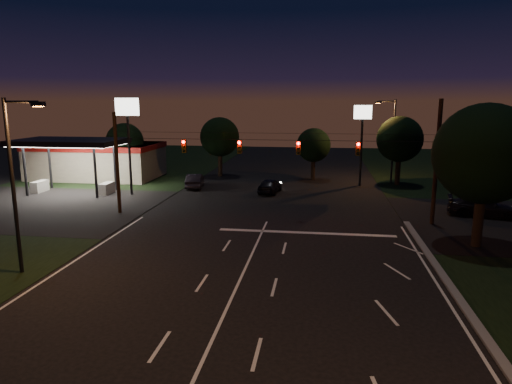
% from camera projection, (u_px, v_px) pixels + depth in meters
% --- Properties ---
extents(ground, '(140.00, 140.00, 0.00)m').
position_uv_depth(ground, '(230.00, 302.00, 20.36)').
color(ground, black).
rests_on(ground, ground).
extents(cross_street_left, '(20.00, 16.00, 0.02)m').
position_uv_depth(cross_street_left, '(36.00, 207.00, 38.67)').
color(cross_street_left, black).
rests_on(cross_street_left, ground).
extents(center_line, '(0.14, 40.00, 0.01)m').
position_uv_depth(center_line, '(192.00, 383.00, 14.53)').
color(center_line, silver).
rests_on(center_line, ground).
extents(stop_bar, '(12.00, 0.50, 0.01)m').
position_uv_depth(stop_bar, '(306.00, 233.00, 31.10)').
color(stop_bar, silver).
rests_on(stop_bar, ground).
extents(utility_pole_right, '(0.30, 0.30, 9.00)m').
position_uv_depth(utility_pole_right, '(432.00, 224.00, 33.24)').
color(utility_pole_right, black).
rests_on(utility_pole_right, ground).
extents(utility_pole_left, '(0.28, 0.28, 8.00)m').
position_uv_depth(utility_pole_left, '(120.00, 213.00, 36.59)').
color(utility_pole_left, black).
rests_on(utility_pole_left, ground).
extents(signal_span, '(24.00, 0.40, 1.56)m').
position_uv_depth(signal_span, '(269.00, 147.00, 33.80)').
color(signal_span, black).
rests_on(signal_span, ground).
extents(gas_station, '(14.20, 16.10, 5.25)m').
position_uv_depth(gas_station, '(95.00, 158.00, 52.43)').
color(gas_station, gray).
rests_on(gas_station, ground).
extents(pole_sign_left_near, '(2.20, 0.30, 9.10)m').
position_uv_depth(pole_sign_left_near, '(128.00, 121.00, 42.29)').
color(pole_sign_left_near, black).
rests_on(pole_sign_left_near, ground).
extents(pole_sign_right, '(1.80, 0.30, 8.40)m').
position_uv_depth(pole_sign_right, '(362.00, 126.00, 47.13)').
color(pole_sign_right, black).
rests_on(pole_sign_right, ground).
extents(street_light_left, '(2.20, 0.35, 9.00)m').
position_uv_depth(street_light_left, '(16.00, 174.00, 22.83)').
color(street_light_left, black).
rests_on(street_light_left, ground).
extents(street_light_right_far, '(2.20, 0.35, 9.00)m').
position_uv_depth(street_light_right_far, '(391.00, 135.00, 48.82)').
color(street_light_right_far, black).
rests_on(street_light_right_far, ground).
extents(tree_right_near, '(6.00, 6.00, 8.76)m').
position_uv_depth(tree_right_near, '(484.00, 155.00, 27.22)').
color(tree_right_near, black).
rests_on(tree_right_near, ground).
extents(tree_far_a, '(4.20, 4.20, 6.42)m').
position_uv_depth(tree_far_a, '(125.00, 142.00, 51.25)').
color(tree_far_a, black).
rests_on(tree_far_a, ground).
extents(tree_far_b, '(4.60, 4.60, 6.98)m').
position_uv_depth(tree_far_b, '(220.00, 137.00, 53.68)').
color(tree_far_b, black).
rests_on(tree_far_b, ground).
extents(tree_far_c, '(3.80, 3.80, 5.86)m').
position_uv_depth(tree_far_c, '(314.00, 146.00, 51.30)').
color(tree_far_c, black).
rests_on(tree_far_c, ground).
extents(tree_far_d, '(4.80, 4.80, 7.30)m').
position_uv_depth(tree_far_d, '(400.00, 140.00, 47.95)').
color(tree_far_d, black).
rests_on(tree_far_d, ground).
extents(tree_far_e, '(4.00, 4.00, 6.18)m').
position_uv_depth(tree_far_e, '(486.00, 150.00, 45.01)').
color(tree_far_e, black).
rests_on(tree_far_e, ground).
extents(car_oncoming_a, '(2.25, 4.37, 1.42)m').
position_uv_depth(car_oncoming_a, '(270.00, 186.00, 44.45)').
color(car_oncoming_a, black).
rests_on(car_oncoming_a, ground).
extents(car_oncoming_b, '(2.19, 4.55, 1.44)m').
position_uv_depth(car_oncoming_b, '(195.00, 181.00, 47.14)').
color(car_oncoming_b, black).
rests_on(car_oncoming_b, ground).
extents(car_cross, '(5.68, 3.25, 1.55)m').
position_uv_depth(car_cross, '(484.00, 207.00, 35.28)').
color(car_cross, black).
rests_on(car_cross, ground).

